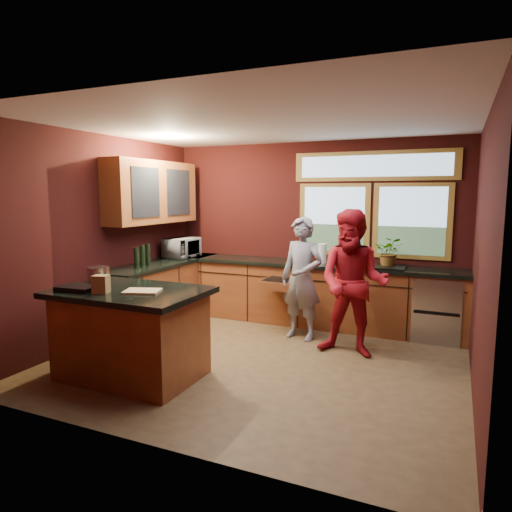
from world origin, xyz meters
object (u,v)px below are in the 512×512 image
Objects in this scene: person_red at (353,283)px; stock_pot at (99,275)px; person_grey at (302,279)px; island at (131,333)px; cutting_board at (142,291)px.

person_red is 2.93m from stock_pot.
person_grey is at bearing 45.38° from stock_pot.
person_red is at bearing 38.83° from island.
cutting_board is 0.78m from stock_pot.
person_grey is at bearing 62.73° from cutting_board.
cutting_board is at bearing -104.49° from person_grey.
person_red reaches higher than stock_pot.
person_red is 5.01× the size of cutting_board.
person_grey reaches higher than stock_pot.
island is 0.52m from cutting_board.
cutting_board reaches higher than island.
cutting_board is (0.20, -0.05, 0.48)m from island.
island is 2.59m from person_red.
person_grey reaches higher than cutting_board.
island is 0.80m from stock_pot.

